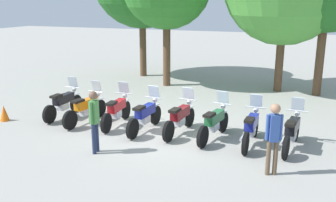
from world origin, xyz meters
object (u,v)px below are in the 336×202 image
object	(u,v)px
motorcycle_6	(251,127)
person_0	(274,134)
motorcycle_2	(117,110)
motorcycle_3	(145,115)
motorcycle_0	(64,103)
motorcycle_7	(292,131)
motorcycle_1	(86,108)
person_1	(94,117)
motorcycle_5	(214,122)
traffic_cone	(4,113)
motorcycle_4	(180,118)

from	to	relation	value
motorcycle_6	person_0	distance (m)	2.05
motorcycle_2	motorcycle_3	size ratio (longest dim) A/B	1.00
motorcycle_0	motorcycle_3	bearing A→B (deg)	-95.59
motorcycle_7	motorcycle_1	bearing A→B (deg)	97.22
motorcycle_0	motorcycle_1	xyz separation A→B (m)	(1.12, -0.29, 0.00)
motorcycle_0	motorcycle_2	xyz separation A→B (m)	(2.23, -0.14, 0.00)
person_1	motorcycle_2	bearing A→B (deg)	-78.33
motorcycle_3	motorcycle_5	world-z (taller)	same
motorcycle_3	traffic_cone	world-z (taller)	motorcycle_3
motorcycle_0	motorcycle_6	distance (m)	6.71
motorcycle_4	motorcycle_6	size ratio (longest dim) A/B	1.00
motorcycle_4	motorcycle_5	world-z (taller)	same
motorcycle_1	motorcycle_3	world-z (taller)	same
person_1	motorcycle_0	bearing A→B (deg)	-43.86
motorcycle_6	person_1	xyz separation A→B (m)	(-3.87, -2.18, 0.51)
motorcycle_2	motorcycle_5	distance (m)	3.36
person_0	person_1	world-z (taller)	person_0
motorcycle_7	motorcycle_6	bearing A→B (deg)	100.44
motorcycle_4	motorcycle_5	size ratio (longest dim) A/B	1.00
motorcycle_2	traffic_cone	size ratio (longest dim) A/B	3.98
motorcycle_0	motorcycle_5	xyz separation A→B (m)	(5.59, -0.23, 0.00)
motorcycle_3	traffic_cone	xyz separation A→B (m)	(-5.01, -0.83, -0.24)
motorcycle_4	person_1	bearing A→B (deg)	150.19
motorcycle_1	motorcycle_4	size ratio (longest dim) A/B	1.00
motorcycle_3	motorcycle_6	size ratio (longest dim) A/B	1.00
motorcycle_0	motorcycle_6	size ratio (longest dim) A/B	1.00
motorcycle_7	traffic_cone	xyz separation A→B (m)	(-9.48, -0.94, -0.24)
motorcycle_7	motorcycle_3	bearing A→B (deg)	97.94
motorcycle_2	person_1	bearing A→B (deg)	-169.61
motorcycle_3	person_1	xyz separation A→B (m)	(-0.52, -2.14, 0.51)
motorcycle_1	traffic_cone	size ratio (longest dim) A/B	3.98
person_1	traffic_cone	bearing A→B (deg)	-19.14
motorcycle_6	person_1	bearing A→B (deg)	120.38
motorcycle_1	motorcycle_7	size ratio (longest dim) A/B	1.00
motorcycle_2	person_1	size ratio (longest dim) A/B	1.26
motorcycle_2	person_1	world-z (taller)	person_1
motorcycle_0	motorcycle_4	xyz separation A→B (m)	(4.47, -0.15, 0.00)
motorcycle_1	person_1	distance (m)	2.81
motorcycle_3	motorcycle_6	world-z (taller)	same
person_1	person_0	bearing A→B (deg)	-178.52
motorcycle_1	motorcycle_4	distance (m)	3.35
motorcycle_3	motorcycle_7	size ratio (longest dim) A/B	1.00
motorcycle_7	motorcycle_0	bearing A→B (deg)	94.99
motorcycle_3	person_1	size ratio (longest dim) A/B	1.26
motorcycle_3	person_0	xyz separation A→B (m)	(4.13, -1.79, 0.53)
motorcycle_6	motorcycle_1	bearing A→B (deg)	91.11
motorcycle_6	motorcycle_7	bearing A→B (deg)	-85.03
motorcycle_2	person_0	distance (m)	5.63
motorcycle_2	motorcycle_3	xyz separation A→B (m)	(1.12, -0.18, 0.00)
motorcycle_0	person_1	xyz separation A→B (m)	(2.83, -2.46, 0.51)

